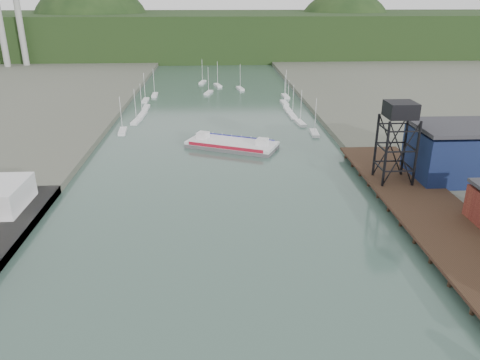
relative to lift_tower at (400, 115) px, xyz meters
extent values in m
cube|color=black|center=(2.00, -13.00, -13.75)|extent=(14.00, 70.00, 0.50)
cylinder|color=black|center=(-4.00, -13.00, -14.85)|extent=(0.60, 0.60, 2.20)
cylinder|color=black|center=(8.00, -13.00, -14.85)|extent=(0.60, 0.60, 2.20)
cylinder|color=black|center=(-3.00, -3.00, -7.00)|extent=(0.50, 0.50, 13.00)
cylinder|color=black|center=(3.00, -3.00, -7.00)|extent=(0.50, 0.50, 13.00)
cylinder|color=black|center=(-3.00, 3.00, -7.00)|extent=(0.50, 0.50, 13.00)
cylinder|color=black|center=(3.00, 3.00, -7.00)|extent=(0.50, 0.50, 13.00)
cube|color=black|center=(0.00, 0.00, 1.00)|extent=(5.50, 5.50, 3.00)
cube|color=#0C1036|center=(15.00, 2.00, -9.05)|extent=(20.00, 14.00, 10.00)
cube|color=#2D2D33|center=(15.00, 2.00, -3.15)|extent=(20.50, 14.50, 0.80)
cube|color=silver|center=(-62.54, 45.89, -15.30)|extent=(2.67, 7.65, 0.90)
cube|color=silver|center=(-60.28, 57.30, -15.30)|extent=(2.81, 7.67, 0.90)
cube|color=silver|center=(-59.71, 66.17, -15.30)|extent=(2.35, 7.59, 0.90)
cube|color=silver|center=(-59.81, 76.09, -15.30)|extent=(2.01, 7.50, 0.90)
cube|color=silver|center=(-61.64, 88.33, -15.30)|extent=(2.00, 7.50, 0.90)
cube|color=silver|center=(-59.32, 98.17, -15.30)|extent=(2.16, 7.54, 0.90)
cube|color=silver|center=(-7.44, 41.03, -15.30)|extent=(2.53, 7.62, 0.90)
cube|color=silver|center=(-9.54, 52.51, -15.30)|extent=(2.76, 7.67, 0.90)
cube|color=silver|center=(-10.54, 61.29, -15.30)|extent=(2.22, 7.56, 0.90)
cube|color=silver|center=(-10.73, 70.28, -15.30)|extent=(2.18, 7.54, 0.90)
cube|color=silver|center=(-10.33, 81.38, -15.30)|extent=(2.46, 7.61, 0.90)
cube|color=silver|center=(-8.22, 92.99, -15.30)|extent=(2.48, 7.61, 0.90)
cube|color=silver|center=(-38.16, 102.00, -15.30)|extent=(3.78, 7.76, 0.90)
cube|color=silver|center=(-24.96, 110.00, -15.30)|extent=(3.31, 7.74, 0.90)
cube|color=silver|center=(-34.34, 118.00, -15.30)|extent=(3.76, 7.76, 0.90)
cube|color=silver|center=(-41.11, 126.00, -15.30)|extent=(3.40, 7.74, 0.90)
cylinder|color=gray|center=(-137.00, 177.00, 14.35)|extent=(3.20, 3.20, 60.00)
cube|color=black|center=(-35.00, 242.00, -3.65)|extent=(500.00, 120.00, 28.00)
sphere|color=black|center=(-115.00, 242.00, -7.65)|extent=(80.00, 80.00, 80.00)
sphere|color=black|center=(55.00, 252.00, -9.65)|extent=(70.00, 70.00, 70.00)
cube|color=#535356|center=(-31.46, 29.86, -15.19)|extent=(24.81, 17.89, 0.92)
cube|color=silver|center=(-31.46, 29.86, -14.36)|extent=(24.81, 17.89, 0.74)
cube|color=#A41227|center=(-33.37, 25.61, -14.17)|extent=(18.56, 8.47, 0.83)
cube|color=navy|center=(-29.54, 34.11, -14.17)|extent=(18.56, 8.47, 0.83)
cube|color=silver|center=(-39.02, 33.27, -13.25)|extent=(3.66, 3.66, 1.84)
cube|color=silver|center=(-23.89, 26.45, -13.25)|extent=(3.66, 3.66, 1.84)
camera|label=1|loc=(-35.59, -86.55, 21.63)|focal=35.00mm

